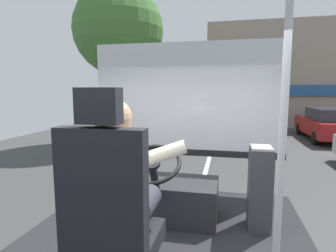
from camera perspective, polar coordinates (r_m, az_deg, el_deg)
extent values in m
cube|color=#393939|center=(10.97, 9.36, -4.07)|extent=(18.00, 44.00, 0.05)
cube|color=silver|center=(10.96, 9.36, -3.92)|extent=(0.12, 39.60, 0.00)
cube|color=black|center=(1.81, -10.44, -22.72)|extent=(0.48, 0.48, 0.12)
cube|color=black|center=(1.48, -13.72, -13.09)|extent=(0.48, 0.10, 0.66)
cube|color=black|center=(1.39, -14.28, 4.12)|extent=(0.22, 0.10, 0.18)
cylinder|color=#282833|center=(1.85, -5.85, -17.00)|extent=(0.16, 0.51, 0.16)
cylinder|color=#282833|center=(1.91, -11.21, -16.29)|extent=(0.16, 0.51, 0.16)
cylinder|color=silver|center=(1.63, -11.17, -12.32)|extent=(0.36, 0.36, 0.59)
cube|color=black|center=(1.78, -8.79, -8.20)|extent=(0.06, 0.01, 0.37)
sphere|color=#A37A5B|center=(1.54, -11.54, 1.65)|extent=(0.22, 0.22, 0.22)
cylinder|color=silver|center=(1.78, -4.52, -6.90)|extent=(0.54, 0.20, 0.25)
cylinder|color=silver|center=(1.86, -11.65, -6.39)|extent=(0.54, 0.20, 0.25)
cube|color=black|center=(2.97, -0.74, -14.91)|extent=(1.10, 0.56, 0.40)
cylinder|color=black|center=(2.52, -2.73, -11.53)|extent=(0.07, 0.26, 0.42)
torus|color=black|center=(2.37, -3.37, -7.87)|extent=(0.51, 0.47, 0.26)
cylinder|color=black|center=(2.37, -3.37, -7.87)|extent=(0.14, 0.14, 0.09)
cylinder|color=#B7B7BC|center=(1.75, 22.72, -3.33)|extent=(0.04, 0.04, 2.05)
cube|color=#333338|center=(2.83, 18.63, -12.30)|extent=(0.21, 0.28, 0.79)
cube|color=#9E9993|center=(2.73, 18.99, -4.28)|extent=(0.19, 0.25, 0.02)
cube|color=silver|center=(3.59, 3.97, 6.16)|extent=(2.50, 0.01, 1.40)
cube|color=black|center=(3.69, 3.87, -5.41)|extent=(2.50, 0.08, 0.08)
cylinder|color=#4C3828|center=(11.09, -9.96, 4.86)|extent=(0.34, 0.34, 3.33)
sphere|color=#3C6A2D|center=(11.31, -10.30, 19.14)|extent=(3.46, 3.46, 3.46)
cube|color=gray|center=(19.88, 25.96, 9.32)|extent=(11.67, 5.59, 6.07)
cube|color=#235184|center=(17.10, 28.02, 6.59)|extent=(11.20, 0.12, 0.60)
cube|color=maroon|center=(13.77, 30.59, -0.11)|extent=(1.89, 4.05, 0.64)
cube|color=#282D33|center=(13.48, 31.07, 2.13)|extent=(1.55, 2.23, 0.49)
cylinder|color=black|center=(14.76, 25.69, -0.61)|extent=(0.14, 0.52, 0.52)
cylinder|color=black|center=(12.36, 28.34, -2.22)|extent=(0.14, 0.52, 0.52)
cube|color=navy|center=(19.37, 25.14, 1.95)|extent=(1.76, 4.02, 0.57)
cube|color=#282D33|center=(19.10, 25.38, 3.37)|extent=(1.45, 2.21, 0.43)
cylinder|color=black|center=(20.80, 26.60, 1.43)|extent=(0.14, 0.46, 0.46)
cylinder|color=black|center=(20.45, 22.05, 1.58)|extent=(0.14, 0.46, 0.46)
cylinder|color=black|center=(18.40, 28.48, 0.61)|extent=(0.14, 0.46, 0.46)
cylinder|color=black|center=(18.01, 23.36, 0.77)|extent=(0.14, 0.46, 0.46)
cube|color=silver|center=(24.32, 21.49, 3.18)|extent=(1.90, 4.09, 0.58)
cube|color=#282D33|center=(24.05, 21.64, 4.36)|extent=(1.55, 2.25, 0.44)
cylinder|color=black|center=(25.74, 23.00, 2.67)|extent=(0.14, 0.48, 0.48)
cylinder|color=black|center=(25.47, 19.01, 2.81)|extent=(0.14, 0.48, 0.48)
cylinder|color=black|center=(23.26, 24.14, 2.15)|extent=(0.14, 0.48, 0.48)
cylinder|color=black|center=(22.96, 19.73, 2.31)|extent=(0.14, 0.48, 0.48)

